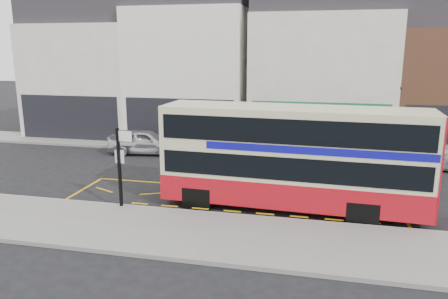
% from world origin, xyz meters
% --- Properties ---
extents(ground, '(120.00, 120.00, 0.00)m').
position_xyz_m(ground, '(0.00, 0.00, 0.00)').
color(ground, black).
rests_on(ground, ground).
extents(pavement, '(40.00, 4.00, 0.15)m').
position_xyz_m(pavement, '(0.00, -2.30, 0.07)').
color(pavement, gray).
rests_on(pavement, ground).
extents(kerb, '(40.00, 0.15, 0.15)m').
position_xyz_m(kerb, '(0.00, -0.38, 0.07)').
color(kerb, gray).
rests_on(kerb, ground).
extents(far_pavement, '(50.00, 3.00, 0.15)m').
position_xyz_m(far_pavement, '(0.00, 11.00, 0.07)').
color(far_pavement, gray).
rests_on(far_pavement, ground).
extents(road_markings, '(14.00, 3.40, 0.01)m').
position_xyz_m(road_markings, '(0.00, 1.60, 0.01)').
color(road_markings, '#DEA30B').
rests_on(road_markings, ground).
extents(terrace_far_left, '(8.00, 8.01, 10.80)m').
position_xyz_m(terrace_far_left, '(-13.50, 14.99, 4.82)').
color(terrace_far_left, white).
rests_on(terrace_far_left, ground).
extents(terrace_left, '(8.00, 8.01, 11.80)m').
position_xyz_m(terrace_left, '(-5.50, 14.99, 5.32)').
color(terrace_left, white).
rests_on(terrace_left, ground).
extents(terrace_green_shop, '(9.00, 8.01, 11.30)m').
position_xyz_m(terrace_green_shop, '(3.50, 14.99, 5.07)').
color(terrace_green_shop, white).
rests_on(terrace_green_shop, ground).
extents(double_decker_bus, '(10.54, 2.89, 4.17)m').
position_xyz_m(double_decker_bus, '(2.64, 1.10, 2.19)').
color(double_decker_bus, beige).
rests_on(double_decker_bus, ground).
extents(bus_stop_post, '(0.80, 0.14, 3.22)m').
position_xyz_m(bus_stop_post, '(-4.06, -0.48, 2.07)').
color(bus_stop_post, black).
rests_on(bus_stop_post, pavement).
extents(car_silver, '(4.72, 2.40, 1.54)m').
position_xyz_m(car_silver, '(-6.89, 8.64, 0.77)').
color(car_silver, '#BCBBC1').
rests_on(car_silver, ground).
extents(car_grey, '(4.14, 1.95, 1.31)m').
position_xyz_m(car_grey, '(-3.26, 9.24, 0.66)').
color(car_grey, '#3A3C41').
rests_on(car_grey, ground).
extents(car_white, '(5.52, 3.48, 1.49)m').
position_xyz_m(car_white, '(9.73, 9.22, 0.75)').
color(car_white, silver).
rests_on(car_white, ground).
extents(street_tree_left, '(2.73, 2.73, 5.90)m').
position_xyz_m(street_tree_left, '(-14.51, 12.45, 4.02)').
color(street_tree_left, black).
rests_on(street_tree_left, ground).
extents(street_tree_right, '(2.49, 2.49, 5.38)m').
position_xyz_m(street_tree_right, '(8.21, 11.87, 3.67)').
color(street_tree_right, black).
rests_on(street_tree_right, ground).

